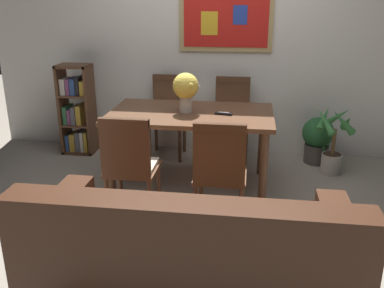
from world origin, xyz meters
The scene contains 13 objects.
ground_plane centered at (0.00, 0.00, 0.00)m, with size 12.00×12.00×0.00m, color gray.
wall_back_with_painting centered at (0.00, 1.69, 1.30)m, with size 5.20×0.14×2.60m.
dining_table centered at (-0.12, 0.60, 0.64)m, with size 1.51×0.90×0.74m.
dining_chair_near_left centered at (-0.49, -0.19, 0.54)m, with size 0.40×0.41×0.91m.
dining_chair_far_right centered at (0.23, 1.39, 0.54)m, with size 0.40×0.41×0.91m.
dining_chair_near_right centered at (0.22, -0.22, 0.54)m, with size 0.40×0.41×0.91m.
dining_chair_far_left centered at (-0.49, 1.42, 0.54)m, with size 0.40×0.41×0.91m.
leather_couch centered at (0.12, -1.15, 0.31)m, with size 1.80×0.84×0.84m.
bookshelf centered at (-1.54, 1.34, 0.48)m, with size 0.36×0.28×1.03m.
potted_ivy centered at (1.17, 1.37, 0.28)m, with size 0.34×0.34×0.55m.
potted_palm centered at (1.28, 1.08, 0.34)m, with size 0.42×0.42×0.74m.
flower_vase centered at (-0.16, 0.59, 0.96)m, with size 0.24×0.24×0.36m.
tv_remote centered at (0.19, 0.55, 0.75)m, with size 0.16×0.07×0.02m.
Camera 1 is at (0.41, -3.17, 1.76)m, focal length 39.75 mm.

